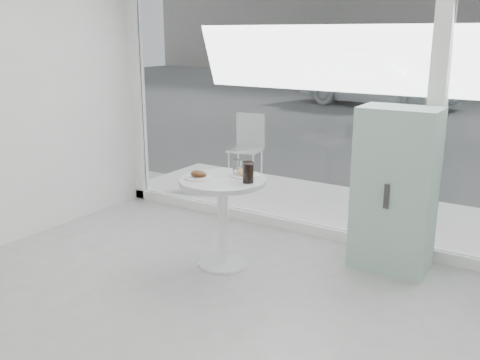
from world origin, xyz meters
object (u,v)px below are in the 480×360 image
Objects in this scene: mint_cabinet at (395,190)px; plate_fritter at (198,175)px; water_tumbler_b at (248,169)px; cola_glass at (248,173)px; plate_donut at (245,174)px; patio_chair at (248,144)px; water_tumbler_a at (237,168)px; main_table at (223,204)px; car_white at (379,78)px.

mint_cabinet is 1.63m from plate_fritter.
cola_glass is at bearing -57.50° from water_tumbler_b.
water_tumbler_b is at bearing 101.15° from plate_donut.
patio_chair is (-2.35, 1.47, -0.13)m from mint_cabinet.
patio_chair is at bearing 121.98° from water_tumbler_b.
patio_chair is at bearing 122.03° from cola_glass.
patio_chair reaches higher than water_tumbler_b.
cola_glass is (1.38, -2.21, 0.30)m from patio_chair.
water_tumbler_a is 1.09× the size of water_tumbler_b.
patio_chair is 2.42m from plate_donut.
water_tumbler_a reaches higher than plate_donut.
patio_chair reaches higher than water_tumbler_a.
cola_glass reaches higher than water_tumbler_b.
mint_cabinet is 2.78m from patio_chair.
patio_chair is at bearing 117.19° from main_table.
plate_fritter is at bearing -136.05° from plate_donut.
plate_donut is at bearing -78.85° from water_tumbler_b.
plate_donut is (2.46, -10.68, 0.03)m from car_white.
mint_cabinet is 1.23m from water_tumbler_b.
main_table is at bearing -176.17° from cola_glass.
cola_glass reaches higher than water_tumbler_a.
plate_donut is (-1.09, -0.58, 0.11)m from mint_cabinet.
cola_glass reaches higher than plate_fritter.
mint_cabinet is 10.63× the size of water_tumbler_a.
cola_glass is (0.12, -0.16, 0.06)m from plate_donut.
cola_glass is (0.13, -0.21, 0.03)m from water_tumbler_b.
main_table is 11.11m from car_white.
main_table is at bearing -158.66° from car_white.
patio_chair is 0.20× the size of car_white.
plate_fritter is at bearing -129.71° from water_tumbler_b.
plate_fritter is (0.97, -2.33, 0.24)m from patio_chair.
patio_chair is 2.37m from water_tumbler_b.
car_white is at bearing 102.21° from main_table.
water_tumbler_a is (-0.09, 0.01, 0.04)m from plate_donut.
cola_glass is at bearing -51.56° from plate_donut.
car_white is (-1.21, 8.63, 0.21)m from patio_chair.
water_tumbler_a is (0.03, 0.18, 0.28)m from main_table.
water_tumbler_a is at bearing -149.30° from water_tumbler_b.
mint_cabinet is 5.72× the size of plate_donut.
mint_cabinet is 11.63× the size of water_tumbler_b.
plate_donut is 0.06m from water_tumbler_b.
car_white is at bearing 103.00° from water_tumbler_b.
car_white is (-2.35, 10.86, 0.21)m from main_table.
plate_fritter is at bearing -148.64° from main_table.
mint_cabinet is 6.29× the size of plate_fritter.
patio_chair is 5.24× the size of cola_glass.
car_white is at bearing 101.25° from plate_fritter.
patio_chair is at bearing -162.91° from car_white.
cola_glass is at bearing 16.28° from plate_fritter.
mint_cabinet is 10.71m from car_white.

